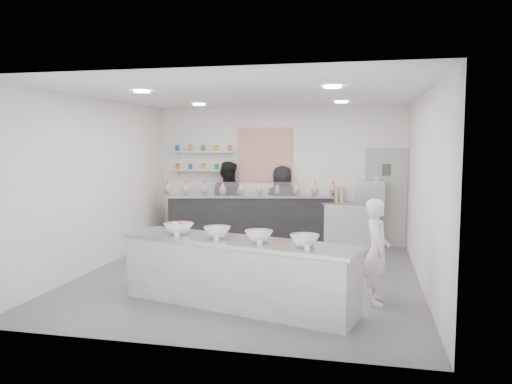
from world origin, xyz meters
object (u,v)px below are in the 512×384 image
back_bar (250,219)px  prep_counter (238,273)px  woman_prep (377,251)px  espresso_ledge (349,225)px  espresso_machine (370,192)px  staff_right (282,205)px  staff_left (227,201)px

back_bar → prep_counter: bearing=-91.1°
prep_counter → woman_prep: size_ratio=2.31×
back_bar → espresso_ledge: bearing=-5.8°
woman_prep → espresso_machine: bearing=-3.9°
espresso_ledge → staff_right: size_ratio=0.74×
espresso_ledge → back_bar: bearing=-174.0°
espresso_machine → woman_prep: bearing=-88.8°
staff_left → prep_counter: bearing=121.4°
prep_counter → staff_right: staff_right is taller
back_bar → staff_right: (0.67, 0.25, 0.32)m
staff_right → staff_left: bearing=-22.0°
back_bar → espresso_ledge: (2.13, 0.22, -0.07)m
back_bar → espresso_machine: bearing=-6.8°
espresso_ledge → staff_right: bearing=179.0°
espresso_machine → woman_prep: woman_prep is taller
prep_counter → staff_left: size_ratio=1.87×
espresso_ledge → woman_prep: 3.81m
espresso_machine → back_bar: bearing=-175.0°
espresso_machine → woman_prep: (0.08, -3.77, -0.45)m
staff_right → espresso_machine: bearing=157.2°
espresso_ledge → staff_left: size_ratio=0.71×
espresso_machine → staff_left: (-3.13, 0.03, -0.28)m
staff_left → staff_right: (1.26, 0.00, -0.04)m
espresso_machine → staff_left: staff_left is taller
espresso_machine → staff_left: size_ratio=0.34×
back_bar → woman_prep: (2.62, -3.55, 0.18)m
back_bar → staff_right: bearing=8.8°
espresso_ledge → espresso_machine: size_ratio=2.12×
woman_prep → prep_counter: bearing=101.1°
espresso_ledge → staff_left: 2.75m
back_bar → espresso_ledge: size_ratio=2.76×
back_bar → staff_left: bearing=145.2°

